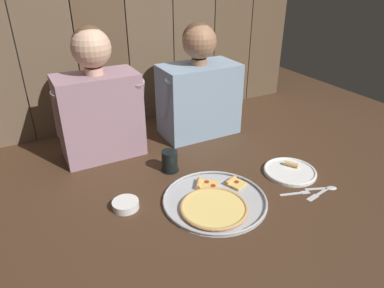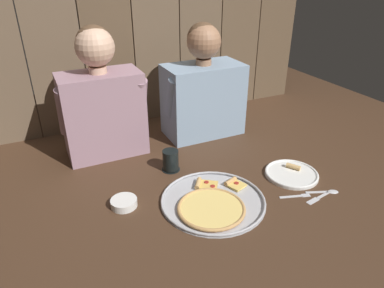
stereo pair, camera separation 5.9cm
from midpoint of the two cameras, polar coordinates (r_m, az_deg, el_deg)
name	(u,v)px [view 1 (the left image)]	position (r m, az deg, el deg)	size (l,w,h in m)	color
ground_plane	(203,192)	(1.47, 0.58, -7.89)	(3.20, 3.20, 0.00)	#422B1C
pizza_tray	(215,202)	(1.40, 2.49, -9.46)	(0.42, 0.42, 0.03)	#B2B2B7
dinner_plate	(290,171)	(1.64, 14.71, -4.32)	(0.24, 0.24, 0.03)	white
drinking_glass	(170,161)	(1.59, -4.72, -2.81)	(0.08, 0.08, 0.10)	black
dipping_bowl	(126,204)	(1.40, -12.00, -9.62)	(0.10, 0.10, 0.03)	white
table_fork	(296,193)	(1.51, 15.62, -7.74)	(0.13, 0.05, 0.01)	silver
table_knife	(319,193)	(1.54, 19.06, -7.64)	(0.16, 0.04, 0.01)	silver
table_spoon	(327,188)	(1.58, 20.13, -6.73)	(0.14, 0.07, 0.01)	silver
diner_left	(98,102)	(1.69, -16.03, 6.64)	(0.41, 0.21, 0.62)	gray
diner_right	(199,89)	(1.87, 0.25, 9.02)	(0.45, 0.23, 0.59)	#849EB7
wooden_backdrop_wall	(125,14)	(2.00, -11.84, 20.08)	(2.19, 0.03, 1.22)	#4C3823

